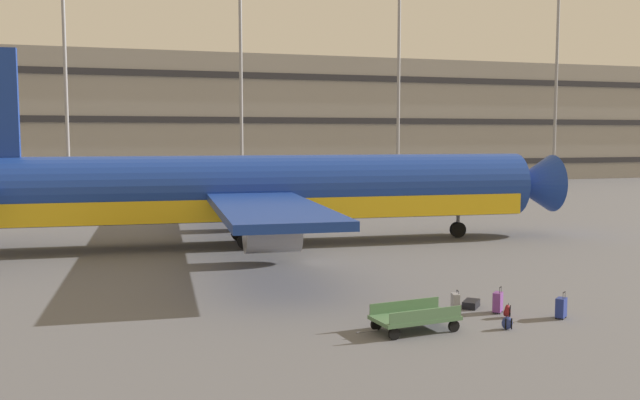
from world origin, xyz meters
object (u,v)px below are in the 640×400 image
suitcase_silver (498,302)px  baggage_cart (415,317)px  backpack_small (507,311)px  backpack_navy (507,323)px  airliner (256,192)px  suitcase_red (471,304)px  suitcase_teal (455,303)px  suitcase_upright (561,307)px

suitcase_silver → baggage_cart: (-3.60, -1.19, 0.05)m
backpack_small → backpack_navy: (-0.75, -1.19, -0.02)m
suitcase_silver → baggage_cart: suitcase_silver is taller
backpack_small → backpack_navy: backpack_small is taller
airliner → baggage_cart: (1.16, -17.94, -2.49)m
airliner → backpack_small: airliner is taller
suitcase_red → suitcase_silver: size_ratio=1.00×
airliner → suitcase_teal: (3.39, -16.36, -2.56)m
suitcase_teal → backpack_small: size_ratio=1.58×
airliner → baggage_cart: size_ratio=10.77×
suitcase_teal → suitcase_silver: (1.38, -0.40, 0.02)m
suitcase_silver → backpack_small: size_ratio=1.83×
baggage_cart → suitcase_upright: bearing=-0.6°
suitcase_silver → airliner: bearing=105.9°
suitcase_red → backpack_small: size_ratio=1.83×
suitcase_silver → baggage_cart: bearing=-161.8°
backpack_small → baggage_cart: 3.60m
suitcase_silver → backpack_navy: 2.02m
suitcase_teal → baggage_cart: baggage_cart is taller
suitcase_red → suitcase_upright: bearing=-45.7°
suitcase_red → backpack_navy: backpack_navy is taller
backpack_navy → baggage_cart: 2.89m
suitcase_teal → backpack_navy: 2.33m
airliner → suitcase_red: 16.65m
airliner → suitcase_teal: bearing=-78.3°
suitcase_teal → baggage_cart: bearing=-144.5°
suitcase_red → baggage_cart: size_ratio=0.27×
airliner → suitcase_upright: size_ratio=40.49×
suitcase_upright → baggage_cart: suitcase_upright is taller
suitcase_teal → suitcase_silver: 1.44m
suitcase_teal → backpack_small: 1.71m
airliner → suitcase_red: size_ratio=40.15×
airliner → backpack_navy: size_ratio=79.74×
suitcase_teal → suitcase_red: 1.05m
airliner → suitcase_teal: size_ratio=46.55×
suitcase_red → suitcase_silver: suitcase_silver is taller
backpack_small → suitcase_teal: bearing=141.7°
airliner → suitcase_upright: (6.36, -17.99, -2.55)m
airliner → suitcase_teal: 16.90m
airliner → backpack_navy: 19.21m
suitcase_upright → backpack_navy: suitcase_upright is taller
airliner → backpack_small: bearing=-74.8°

